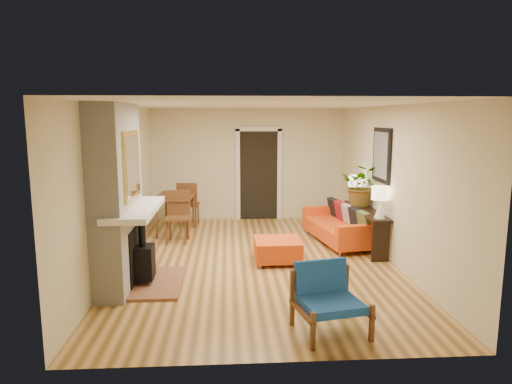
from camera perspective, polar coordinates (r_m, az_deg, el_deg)
room_shell at (r=10.18m, az=2.55°, el=2.77°), size 6.50×6.50×6.50m
fireplace at (r=6.70m, az=-16.67°, el=-1.08°), size 1.09×1.68×2.60m
sofa at (r=9.02m, az=10.66°, el=-4.14°), size 1.12×2.00×0.75m
ottoman at (r=7.72m, az=2.69°, el=-7.12°), size 0.77×0.77×0.38m
blue_chair at (r=5.38m, az=8.86°, el=-12.53°), size 0.87×0.85×0.77m
dining_table at (r=9.59m, az=-9.56°, el=-1.33°), size 0.86×1.86×0.99m
console_table at (r=8.68m, az=13.59°, el=-3.09°), size 0.34×1.85×0.72m
lamp_near at (r=7.90m, az=15.28°, el=-0.78°), size 0.30×0.30×0.54m
lamp_far at (r=9.30m, az=12.36°, el=0.83°), size 0.30×0.30×0.54m
houseplant at (r=8.86m, az=13.10°, el=0.80°), size 0.90×0.84×0.80m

